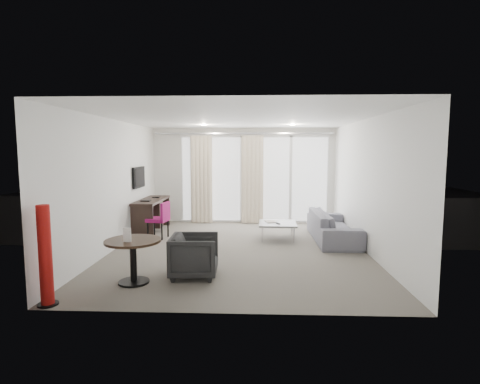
{
  "coord_description": "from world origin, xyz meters",
  "views": [
    {
      "loc": [
        0.32,
        -7.35,
        1.96
      ],
      "look_at": [
        0.0,
        0.6,
        1.1
      ],
      "focal_mm": 28.0,
      "sensor_mm": 36.0,
      "label": 1
    }
  ],
  "objects_px": {
    "desk_chair": "(158,220)",
    "rattan_chair_a": "(263,204)",
    "red_lamp": "(45,256)",
    "sofa": "(333,226)",
    "rattan_chair_b": "(306,203)",
    "desk": "(152,216)",
    "tub_armchair": "(194,256)",
    "coffee_table": "(277,231)",
    "round_table": "(133,261)"
  },
  "relations": [
    {
      "from": "desk_chair",
      "to": "rattan_chair_b",
      "type": "height_order",
      "value": "desk_chair"
    },
    {
      "from": "tub_armchair",
      "to": "rattan_chair_a",
      "type": "height_order",
      "value": "rattan_chair_a"
    },
    {
      "from": "desk_chair",
      "to": "rattan_chair_a",
      "type": "bearing_deg",
      "value": 61.64
    },
    {
      "from": "desk",
      "to": "tub_armchair",
      "type": "height_order",
      "value": "desk"
    },
    {
      "from": "desk_chair",
      "to": "rattan_chair_b",
      "type": "xyz_separation_m",
      "value": [
        3.79,
        3.39,
        -0.05
      ]
    },
    {
      "from": "desk_chair",
      "to": "red_lamp",
      "type": "xyz_separation_m",
      "value": [
        -0.45,
        -3.76,
        0.23
      ]
    },
    {
      "from": "round_table",
      "to": "red_lamp",
      "type": "distance_m",
      "value": 1.24
    },
    {
      "from": "desk_chair",
      "to": "tub_armchair",
      "type": "distance_m",
      "value": 2.87
    },
    {
      "from": "desk",
      "to": "coffee_table",
      "type": "distance_m",
      "value": 3.13
    },
    {
      "from": "desk_chair",
      "to": "rattan_chair_a",
      "type": "distance_m",
      "value": 3.98
    },
    {
      "from": "desk",
      "to": "rattan_chair_a",
      "type": "relative_size",
      "value": 2.27
    },
    {
      "from": "round_table",
      "to": "rattan_chair_a",
      "type": "distance_m",
      "value": 6.38
    },
    {
      "from": "desk_chair",
      "to": "round_table",
      "type": "height_order",
      "value": "desk_chair"
    },
    {
      "from": "desk",
      "to": "sofa",
      "type": "bearing_deg",
      "value": -9.7
    },
    {
      "from": "tub_armchair",
      "to": "rattan_chair_a",
      "type": "relative_size",
      "value": 0.99
    },
    {
      "from": "rattan_chair_b",
      "to": "red_lamp",
      "type": "bearing_deg",
      "value": -112.44
    },
    {
      "from": "red_lamp",
      "to": "tub_armchair",
      "type": "relative_size",
      "value": 1.76
    },
    {
      "from": "rattan_chair_a",
      "to": "rattan_chair_b",
      "type": "height_order",
      "value": "rattan_chair_a"
    },
    {
      "from": "desk",
      "to": "tub_armchair",
      "type": "bearing_deg",
      "value": -64.12
    },
    {
      "from": "round_table",
      "to": "rattan_chair_b",
      "type": "bearing_deg",
      "value": 61.68
    },
    {
      "from": "red_lamp",
      "to": "sofa",
      "type": "xyz_separation_m",
      "value": [
        4.39,
        3.72,
        -0.33
      ]
    },
    {
      "from": "round_table",
      "to": "rattan_chair_b",
      "type": "distance_m",
      "value": 7.16
    },
    {
      "from": "sofa",
      "to": "rattan_chair_b",
      "type": "distance_m",
      "value": 3.43
    },
    {
      "from": "red_lamp",
      "to": "tub_armchair",
      "type": "distance_m",
      "value": 2.1
    },
    {
      "from": "desk",
      "to": "desk_chair",
      "type": "xyz_separation_m",
      "value": [
        0.33,
        -0.69,
        0.02
      ]
    },
    {
      "from": "sofa",
      "to": "rattan_chair_b",
      "type": "height_order",
      "value": "rattan_chair_b"
    },
    {
      "from": "desk_chair",
      "to": "round_table",
      "type": "xyz_separation_m",
      "value": [
        0.39,
        -2.91,
        -0.09
      ]
    },
    {
      "from": "desk",
      "to": "round_table",
      "type": "height_order",
      "value": "desk"
    },
    {
      "from": "tub_armchair",
      "to": "rattan_chair_b",
      "type": "height_order",
      "value": "rattan_chair_b"
    },
    {
      "from": "desk_chair",
      "to": "red_lamp",
      "type": "bearing_deg",
      "value": -86.93
    },
    {
      "from": "rattan_chair_a",
      "to": "desk",
      "type": "bearing_deg",
      "value": -149.55
    },
    {
      "from": "sofa",
      "to": "red_lamp",
      "type": "bearing_deg",
      "value": 130.31
    },
    {
      "from": "coffee_table",
      "to": "rattan_chair_b",
      "type": "height_order",
      "value": "rattan_chair_b"
    },
    {
      "from": "desk_chair",
      "to": "coffee_table",
      "type": "distance_m",
      "value": 2.72
    },
    {
      "from": "rattan_chair_a",
      "to": "red_lamp",
      "type": "bearing_deg",
      "value": -123.49
    },
    {
      "from": "rattan_chair_b",
      "to": "tub_armchair",
      "type": "bearing_deg",
      "value": -104.75
    },
    {
      "from": "desk_chair",
      "to": "sofa",
      "type": "relative_size",
      "value": 0.38
    },
    {
      "from": "red_lamp",
      "to": "coffee_table",
      "type": "distance_m",
      "value": 4.95
    },
    {
      "from": "round_table",
      "to": "desk_chair",
      "type": "bearing_deg",
      "value": 97.67
    },
    {
      "from": "desk_chair",
      "to": "red_lamp",
      "type": "relative_size",
      "value": 0.64
    },
    {
      "from": "coffee_table",
      "to": "rattan_chair_a",
      "type": "relative_size",
      "value": 1.11
    },
    {
      "from": "desk",
      "to": "rattan_chair_a",
      "type": "xyz_separation_m",
      "value": [
        2.8,
        2.43,
        -0.02
      ]
    },
    {
      "from": "round_table",
      "to": "red_lamp",
      "type": "bearing_deg",
      "value": -134.78
    },
    {
      "from": "coffee_table",
      "to": "rattan_chair_a",
      "type": "distance_m",
      "value": 3.12
    },
    {
      "from": "rattan_chair_b",
      "to": "sofa",
      "type": "bearing_deg",
      "value": -79.27
    },
    {
      "from": "tub_armchair",
      "to": "coffee_table",
      "type": "bearing_deg",
      "value": -31.56
    },
    {
      "from": "desk_chair",
      "to": "rattan_chair_a",
      "type": "relative_size",
      "value": 1.11
    },
    {
      "from": "red_lamp",
      "to": "rattan_chair_b",
      "type": "relative_size",
      "value": 1.76
    },
    {
      "from": "round_table",
      "to": "rattan_chair_a",
      "type": "height_order",
      "value": "rattan_chair_a"
    },
    {
      "from": "tub_armchair",
      "to": "desk",
      "type": "bearing_deg",
      "value": 23.55
    }
  ]
}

